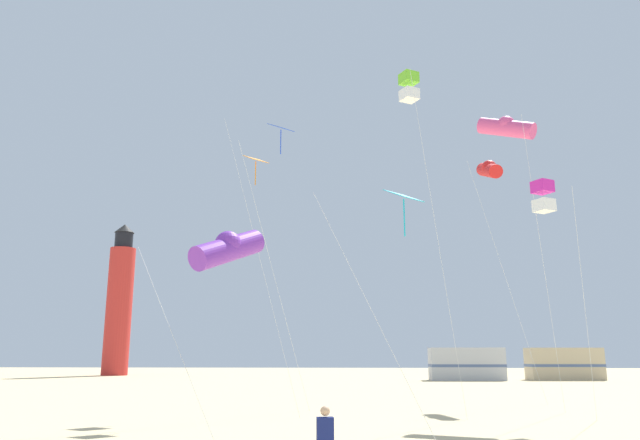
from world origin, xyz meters
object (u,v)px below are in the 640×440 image
object	(u,v)px
kite_diamond_cyan	(402,204)
kite_tube_violet	(228,248)
kite_box_lime	(409,88)
kite_diamond_orange	(257,169)
kite_tube_rainbow	(506,127)
kite_diamond_blue	(279,139)
kite_box_magenta	(543,197)
kite_tube_scarlet	(489,170)
lighthouse_distant	(119,303)
rv_van_silver	(466,364)
kite_flyer_standing	(325,434)
rv_van_tan	(564,364)

from	to	relation	value
kite_diamond_cyan	kite_tube_violet	size ratio (longest dim) A/B	1.18
kite_box_lime	kite_diamond_orange	bearing A→B (deg)	153.94
kite_tube_rainbow	kite_diamond_blue	distance (m)	9.67
kite_box_lime	kite_diamond_blue	bearing A→B (deg)	158.75
kite_box_magenta	kite_tube_rainbow	bearing A→B (deg)	95.51
kite_tube_scarlet	kite_box_magenta	world-z (taller)	kite_tube_scarlet
kite_diamond_orange	kite_box_magenta	distance (m)	11.96
lighthouse_distant	rv_van_silver	size ratio (longest dim) A/B	2.59
kite_tube_violet	lighthouse_distant	distance (m)	54.42
kite_tube_rainbow	kite_tube_violet	bearing A→B (deg)	-141.89
lighthouse_distant	kite_diamond_blue	bearing A→B (deg)	-61.09
kite_tube_rainbow	kite_tube_violet	distance (m)	14.36
kite_flyer_standing	kite_diamond_orange	world-z (taller)	kite_diamond_orange
kite_box_lime	kite_tube_scarlet	bearing A→B (deg)	59.14
kite_diamond_blue	rv_van_tan	distance (m)	40.07
kite_diamond_orange	kite_diamond_blue	size ratio (longest dim) A/B	0.91
kite_tube_violet	lighthouse_distant	size ratio (longest dim) A/B	0.35
kite_diamond_orange	kite_tube_rainbow	distance (m)	10.87
kite_diamond_cyan	kite_tube_scarlet	size ratio (longest dim) A/B	0.57
kite_tube_scarlet	kite_diamond_blue	bearing A→B (deg)	-150.06
lighthouse_distant	kite_tube_violet	bearing A→B (deg)	-65.33
kite_flyer_standing	kite_diamond_cyan	world-z (taller)	kite_diamond_cyan
rv_van_silver	rv_van_tan	world-z (taller)	same
rv_van_tan	kite_tube_violet	bearing A→B (deg)	-122.59
kite_diamond_blue	kite_diamond_cyan	xyz separation A→B (m)	(4.53, -7.20, -4.72)
kite_diamond_orange	kite_box_lime	world-z (taller)	kite_box_lime
kite_tube_violet	rv_van_tan	world-z (taller)	kite_tube_violet
kite_diamond_blue	kite_tube_violet	size ratio (longest dim) A/B	2.05
kite_flyer_standing	kite_box_lime	size ratio (longest dim) A/B	0.09
kite_box_lime	rv_van_silver	size ratio (longest dim) A/B	2.01
kite_tube_violet	rv_van_silver	distance (m)	40.83
kite_tube_violet	kite_tube_scarlet	bearing A→B (deg)	51.79
kite_diamond_blue	rv_van_tan	bearing A→B (deg)	56.05
kite_box_magenta	kite_tube_scarlet	bearing A→B (deg)	89.08
kite_diamond_cyan	rv_van_tan	bearing A→B (deg)	66.48
kite_diamond_orange	kite_diamond_cyan	xyz separation A→B (m)	(5.63, -8.27, -3.74)
kite_diamond_blue	rv_van_silver	distance (m)	34.85
kite_tube_violet	kite_box_lime	bearing A→B (deg)	43.28
kite_tube_rainbow	kite_box_lime	bearing A→B (deg)	-150.26
kite_diamond_cyan	kite_diamond_blue	bearing A→B (deg)	122.20
kite_diamond_cyan	rv_van_silver	distance (m)	39.31
kite_flyer_standing	lighthouse_distant	world-z (taller)	lighthouse_distant
kite_box_lime	rv_van_tan	world-z (taller)	kite_box_lime
kite_box_magenta	kite_flyer_standing	bearing A→B (deg)	-131.38
kite_diamond_cyan	kite_box_magenta	size ratio (longest dim) A/B	0.83
kite_tube_rainbow	kite_diamond_cyan	world-z (taller)	kite_tube_rainbow
kite_tube_violet	kite_diamond_blue	bearing A→B (deg)	86.78
kite_diamond_blue	kite_box_magenta	world-z (taller)	kite_diamond_blue
kite_diamond_orange	rv_van_tan	xyz separation A→B (m)	(22.80, 31.16, -8.79)
kite_diamond_cyan	rv_van_silver	world-z (taller)	kite_diamond_cyan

